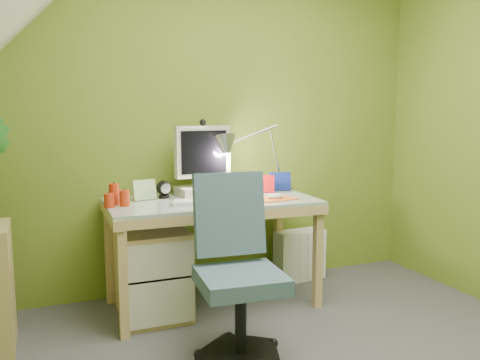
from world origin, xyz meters
name	(u,v)px	position (x,y,z in m)	size (l,w,h in m)	color
wall_back	(208,119)	(0.00, 1.60, 1.20)	(3.20, 0.01, 2.40)	olive
desk	(212,253)	(-0.10, 1.23, 0.35)	(1.31, 0.65, 0.70)	tan
monitor	(203,159)	(-0.10, 1.41, 0.94)	(0.35, 0.20, 0.48)	beige
speaker_left	(164,189)	(-0.37, 1.39, 0.76)	(0.10, 0.10, 0.12)	black
speaker_right	(242,184)	(0.17, 1.39, 0.76)	(0.11, 0.11, 0.13)	black
keyboard	(207,202)	(-0.18, 1.09, 0.71)	(0.40, 0.13, 0.02)	silver
mousepad	(275,199)	(0.28, 1.09, 0.70)	(0.25, 0.18, 0.01)	orange
mouse	(275,196)	(0.28, 1.09, 0.72)	(0.11, 0.07, 0.04)	white
amber_tumbler	(243,193)	(0.08, 1.15, 0.74)	(0.06, 0.06, 0.08)	#955E15
candle_cluster	(115,195)	(-0.70, 1.24, 0.76)	(0.17, 0.15, 0.13)	red
photo_frame_red	(264,184)	(0.32, 1.35, 0.76)	(0.14, 0.02, 0.12)	red
photo_frame_blue	(280,181)	(0.46, 1.39, 0.76)	(0.15, 0.02, 0.13)	navy
photo_frame_green	(144,190)	(-0.50, 1.37, 0.76)	(0.15, 0.02, 0.13)	#A1C386
desk_lamp	(265,144)	(0.35, 1.41, 1.03)	(0.62, 0.26, 0.66)	#B4B4B8
task_chair	(241,279)	(-0.20, 0.49, 0.43)	(0.47, 0.47, 0.85)	#405A6A
radiator	(300,255)	(0.66, 1.46, 0.19)	(0.38, 0.15, 0.38)	white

